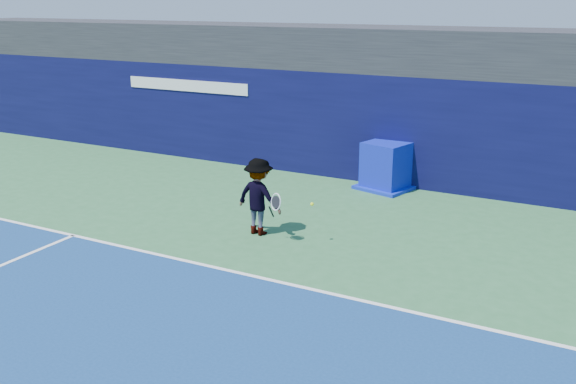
% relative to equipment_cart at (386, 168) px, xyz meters
% --- Properties ---
extents(ground, '(80.00, 80.00, 0.00)m').
position_rel_equipment_cart_xyz_m(ground, '(0.22, -9.70, -0.58)').
color(ground, '#2E673A').
rests_on(ground, ground).
extents(baseline, '(24.00, 0.10, 0.01)m').
position_rel_equipment_cart_xyz_m(baseline, '(0.22, -6.70, -0.57)').
color(baseline, white).
rests_on(baseline, ground).
extents(stadium_band, '(36.00, 3.00, 1.20)m').
position_rel_equipment_cart_xyz_m(stadium_band, '(0.22, 1.80, 3.02)').
color(stadium_band, black).
rests_on(stadium_band, back_wall_assembly).
extents(back_wall_assembly, '(36.00, 1.03, 3.00)m').
position_rel_equipment_cart_xyz_m(back_wall_assembly, '(0.21, 0.80, 0.92)').
color(back_wall_assembly, black).
rests_on(back_wall_assembly, ground).
extents(equipment_cart, '(1.62, 1.62, 1.28)m').
position_rel_equipment_cart_xyz_m(equipment_cart, '(0.00, 0.00, 0.00)').
color(equipment_cart, '#0C18A9').
rests_on(equipment_cart, ground).
extents(tennis_player, '(1.33, 0.76, 1.70)m').
position_rel_equipment_cart_xyz_m(tennis_player, '(-1.27, -4.66, 0.27)').
color(tennis_player, white).
rests_on(tennis_player, ground).
extents(tennis_ball, '(0.07, 0.07, 0.07)m').
position_rel_equipment_cart_xyz_m(tennis_ball, '(0.02, -4.67, 0.29)').
color(tennis_ball, '#D4EA1A').
rests_on(tennis_ball, ground).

